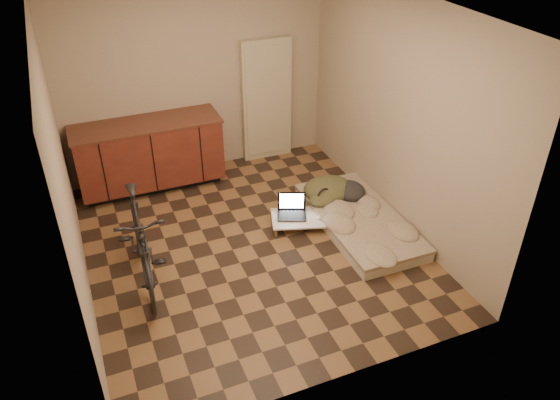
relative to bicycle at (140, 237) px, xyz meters
name	(u,v)px	position (x,y,z in m)	size (l,w,h in m)	color
room_shell	(247,141)	(1.19, 0.11, 0.77)	(3.50, 4.00, 2.60)	brown
cabinets	(150,155)	(0.44, 1.82, -0.06)	(1.84, 0.62, 0.91)	black
appliance_panel	(266,100)	(2.14, 2.05, 0.32)	(0.70, 0.10, 1.70)	beige
bicycle	(140,237)	(0.00, 0.00, 0.00)	(0.48, 1.63, 1.06)	black
futon	(359,220)	(2.49, -0.01, -0.45)	(0.89, 1.83, 0.16)	beige
clothing_pile	(334,184)	(2.43, 0.53, -0.24)	(0.66, 0.55, 0.27)	#414427
headphones	(324,196)	(2.23, 0.40, -0.29)	(0.24, 0.22, 0.16)	black
lap_desk	(301,218)	(1.86, 0.26, -0.43)	(0.79, 0.63, 0.11)	brown
laptop	(292,210)	(1.79, 0.37, -0.36)	(0.42, 0.40, 0.23)	black
mouse	(319,217)	(2.05, 0.15, -0.40)	(0.06, 0.09, 0.03)	white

